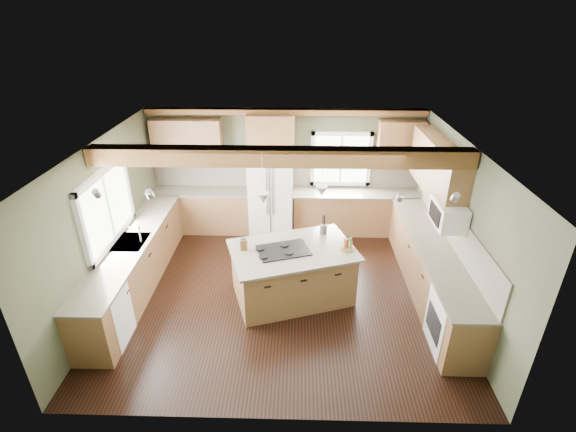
{
  "coord_description": "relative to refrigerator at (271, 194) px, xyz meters",
  "views": [
    {
      "loc": [
        0.27,
        -5.83,
        4.41
      ],
      "look_at": [
        0.1,
        0.3,
        1.3
      ],
      "focal_mm": 26.0,
      "sensor_mm": 36.0,
      "label": 1
    }
  ],
  "objects": [
    {
      "name": "base_cab_left",
      "position": [
        -2.2,
        -2.07,
        -0.46
      ],
      "size": [
        0.6,
        3.7,
        0.88
      ],
      "primitive_type": "cube",
      "color": "brown",
      "rests_on": "floor"
    },
    {
      "name": "backsplash_back",
      "position": [
        0.3,
        0.36,
        0.31
      ],
      "size": [
        5.58,
        0.03,
        0.58
      ],
      "primitive_type": "cube",
      "color": "brown",
      "rests_on": "wall_back"
    },
    {
      "name": "base_cab_right",
      "position": [
        2.8,
        -2.07,
        -0.46
      ],
      "size": [
        0.6,
        3.7,
        0.88
      ],
      "primitive_type": "cube",
      "color": "brown",
      "rests_on": "floor"
    },
    {
      "name": "oven",
      "position": [
        2.79,
        -3.37,
        -0.47
      ],
      "size": [
        0.6,
        0.72,
        0.84
      ],
      "primitive_type": "cube",
      "color": "white",
      "rests_on": "floor"
    },
    {
      "name": "cooktop",
      "position": [
        0.34,
        -2.29,
        0.03
      ],
      "size": [
        0.92,
        0.75,
        0.02
      ],
      "primitive_type": "cube",
      "rotation": [
        0.0,
        0.0,
        0.32
      ],
      "color": "black",
      "rests_on": "island_top"
    },
    {
      "name": "upper_cab_over_fridge",
      "position": [
        -0.0,
        0.21,
        1.25
      ],
      "size": [
        0.96,
        0.35,
        0.7
      ],
      "primitive_type": "cube",
      "color": "brown",
      "rests_on": "wall_back"
    },
    {
      "name": "utensil_crock",
      "position": [
        1.01,
        -1.71,
        0.1
      ],
      "size": [
        0.15,
        0.15,
        0.16
      ],
      "primitive_type": "cylinder",
      "rotation": [
        0.0,
        0.0,
        0.29
      ],
      "color": "#474038",
      "rests_on": "island_top"
    },
    {
      "name": "wall_left",
      "position": [
        -2.5,
        -2.12,
        0.4
      ],
      "size": [
        0.0,
        5.0,
        5.0
      ],
      "primitive_type": "plane",
      "rotation": [
        1.57,
        0.0,
        1.57
      ],
      "color": "#444934",
      "rests_on": "ground"
    },
    {
      "name": "pendant_left",
      "position": [
        0.05,
        -2.39,
        0.98
      ],
      "size": [
        0.18,
        0.18,
        0.16
      ],
      "primitive_type": "cone",
      "rotation": [
        3.14,
        0.0,
        0.0
      ],
      "color": "#B2B2B7",
      "rests_on": "ceiling"
    },
    {
      "name": "upper_cab_right",
      "position": [
        2.92,
        -1.22,
        1.05
      ],
      "size": [
        0.35,
        2.2,
        0.9
      ],
      "primitive_type": "cube",
      "color": "brown",
      "rests_on": "wall_right"
    },
    {
      "name": "sink",
      "position": [
        -2.2,
        -2.07,
        0.01
      ],
      "size": [
        0.5,
        0.65,
        0.03
      ],
      "primitive_type": "cube",
      "color": "#262628",
      "rests_on": "counter_left"
    },
    {
      "name": "microwave",
      "position": [
        2.88,
        -2.17,
        0.65
      ],
      "size": [
        0.4,
        0.7,
        0.38
      ],
      "primitive_type": "cube",
      "color": "white",
      "rests_on": "wall_right"
    },
    {
      "name": "window_back",
      "position": [
        1.45,
        0.36,
        0.65
      ],
      "size": [
        1.1,
        0.04,
        1.0
      ],
      "primitive_type": "cube",
      "color": "white",
      "rests_on": "wall_back"
    },
    {
      "name": "bottle_tray",
      "position": [
        1.37,
        -2.22,
        0.12
      ],
      "size": [
        0.31,
        0.31,
        0.21
      ],
      "primitive_type": null,
      "rotation": [
        0.0,
        0.0,
        0.51
      ],
      "color": "#582D1A",
      "rests_on": "island_top"
    },
    {
      "name": "faucet",
      "position": [
        -2.02,
        -2.07,
        0.15
      ],
      "size": [
        0.02,
        0.02,
        0.28
      ],
      "primitive_type": "cylinder",
      "color": "#B2B2B7",
      "rests_on": "sink"
    },
    {
      "name": "base_cab_back_left",
      "position": [
        -1.49,
        0.08,
        -0.46
      ],
      "size": [
        2.02,
        0.6,
        0.88
      ],
      "primitive_type": "cube",
      "color": "brown",
      "rests_on": "floor"
    },
    {
      "name": "counter_left",
      "position": [
        -2.2,
        -2.07,
        0.0
      ],
      "size": [
        0.64,
        3.74,
        0.04
      ],
      "primitive_type": "cube",
      "color": "#4B4537",
      "rests_on": "base_cab_left"
    },
    {
      "name": "knife_block",
      "position": [
        -0.29,
        -2.27,
        0.11
      ],
      "size": [
        0.11,
        0.09,
        0.18
      ],
      "primitive_type": "cube",
      "rotation": [
        0.0,
        0.0,
        0.07
      ],
      "color": "brown",
      "rests_on": "island_top"
    },
    {
      "name": "upper_cab_back_corner",
      "position": [
        2.6,
        0.21,
        1.05
      ],
      "size": [
        0.9,
        0.35,
        0.9
      ],
      "primitive_type": "cube",
      "color": "brown",
      "rests_on": "wall_back"
    },
    {
      "name": "counter_right",
      "position": [
        2.8,
        -2.07,
        0.0
      ],
      "size": [
        0.64,
        3.74,
        0.04
      ],
      "primitive_type": "cube",
      "color": "#4B4537",
      "rests_on": "base_cab_right"
    },
    {
      "name": "soffit_trim",
      "position": [
        0.3,
        0.28,
        1.64
      ],
      "size": [
        5.55,
        0.2,
        0.1
      ],
      "primitive_type": "cube",
      "color": "#573819",
      "rests_on": "ceiling"
    },
    {
      "name": "ceiling",
      "position": [
        0.3,
        -2.12,
        1.7
      ],
      "size": [
        5.6,
        5.6,
        0.0
      ],
      "primitive_type": "plane",
      "rotation": [
        3.14,
        0.0,
        0.0
      ],
      "color": "silver",
      "rests_on": "wall_back"
    },
    {
      "name": "backsplash_right",
      "position": [
        3.08,
        -2.07,
        0.31
      ],
      "size": [
        0.03,
        3.7,
        0.58
      ],
      "primitive_type": "cube",
      "color": "brown",
      "rests_on": "wall_right"
    },
    {
      "name": "counter_back_left",
      "position": [
        -1.49,
        0.08,
        0.0
      ],
      "size": [
        2.06,
        0.64,
        0.04
      ],
      "primitive_type": "cube",
      "color": "#4B4537",
      "rests_on": "base_cab_back_left"
    },
    {
      "name": "dishwasher",
      "position": [
        -2.19,
        -3.37,
        -0.47
      ],
      "size": [
        0.6,
        0.6,
        0.84
      ],
      "primitive_type": "cube",
      "color": "white",
      "rests_on": "floor"
    },
    {
      "name": "island_top",
      "position": [
        0.49,
        -2.24,
        0.0
      ],
      "size": [
        2.24,
        1.79,
        0.04
      ],
      "primitive_type": "cube",
      "rotation": [
        0.0,
        0.0,
        0.32
      ],
      "color": "#4B4537",
      "rests_on": "island"
    },
    {
      "name": "island",
      "position": [
        0.49,
        -2.24,
        -0.46
      ],
      "size": [
        2.09,
        1.63,
        0.88
      ],
      "primitive_type": "cube",
      "rotation": [
        0.0,
        0.0,
        0.32
      ],
      "color": "brown",
      "rests_on": "floor"
    },
    {
      "name": "counter_back_right",
      "position": [
        1.79,
        0.08,
        0.0
      ],
      "size": [
        2.66,
        0.64,
        0.04
      ],
      "primitive_type": "cube",
      "color": "#4B4537",
      "rests_on": "base_cab_back_right"
    },
    {
      "name": "pendant_right",
      "position": [
        0.93,
        -2.1,
        0.98
      ],
      "size": [
        0.18,
        0.18,
        0.16
      ],
      "primitive_type": "cone",
      "rotation": [
        3.14,
        0.0,
        0.0
      ],
      "color": "#B2B2B7",
      "rests_on": "ceiling"
    },
    {
      "name": "refrigerator",
      "position": [
        0.0,
        0.0,
        0.0
      ],
      "size": [
        0.9,
        0.74,
        1.8
      ],
      "primitive_type": "cube",
      "color": "silver",
      "rests_on": "floor"
    },
    {
      "name": "wall_right",
      "position": [
        3.1,
        -2.12,
        0.4
      ],
      "size": [
        0.0,
        5.0,
        5.0
      ],
      "primitive_type": "plane",
      "rotation": [
        1.57,
        0.0,
        -1.57
      ],
      "color": "#444934",
      "rests_on": "ground"
    },
    {
      "name": "ceiling_beam",
      "position": [
        0.3,
        -2.24,
        1.57
      ],
      "size": [
        5.55,
        0.26,
        0.26
      ],
      "primitive_type": "cube",
      "color": "#573819",
      "rests_on": "ceiling"
    },
    {
      "name": "floor",
      "position": [
        0.3,
        -2.12,
        -0.9
      ],
      "size": [
        5.6,
        5.6,
        0.0
      ],
      "primitive_type": "plane",
      "color": "black",
      "rests_on": "ground"
    },
    {
      "name": "upper_cab_back_left",
      "position": [
        -1.69,
        0.21,
        1.05
      ],
      "size": [
        1.4,
        0.35,
        0.9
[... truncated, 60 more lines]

